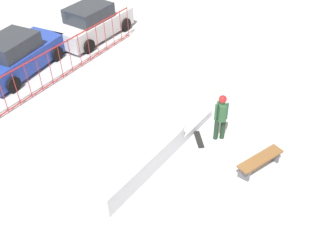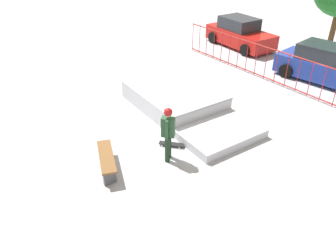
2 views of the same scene
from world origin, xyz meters
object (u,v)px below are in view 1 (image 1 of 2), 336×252
object	(u,v)px
skate_ramp	(127,144)
parked_car_silver	(93,23)
park_bench	(260,161)
parked_car_blue	(17,56)
skater	(221,114)
skateboard	(199,139)

from	to	relation	value
skate_ramp	parked_car_silver	bearing A→B (deg)	51.14
park_bench	parked_car_silver	size ratio (longest dim) A/B	0.39
skate_ramp	parked_car_blue	size ratio (longest dim) A/B	1.25
skate_ramp	park_bench	xyz separation A→B (m)	(1.79, -3.76, 0.04)
park_bench	parked_car_blue	bearing A→B (deg)	93.99
skater	park_bench	bearing A→B (deg)	27.62
skater	parked_car_silver	xyz separation A→B (m)	(2.83, 8.71, -0.28)
skater	parked_car_blue	bearing A→B (deg)	-127.46
skateboard	skater	bearing A→B (deg)	93.67
skater	skateboard	size ratio (longest dim) A/B	2.44
skater	park_bench	world-z (taller)	skater
skateboard	park_bench	xyz separation A→B (m)	(-0.00, -2.18, 0.28)
parked_car_blue	parked_car_silver	size ratio (longest dim) A/B	1.04
skater	park_bench	size ratio (longest dim) A/B	1.05
parked_car_silver	skate_ramp	bearing A→B (deg)	-131.29
skate_ramp	skater	xyz separation A→B (m)	(2.31, -2.03, 0.69)
skate_ramp	parked_car_silver	distance (m)	8.44
skater	parked_car_silver	size ratio (longest dim) A/B	0.41
parked_car_blue	parked_car_silver	bearing A→B (deg)	-14.97
skateboard	parked_car_silver	world-z (taller)	parked_car_silver
park_bench	skate_ramp	bearing A→B (deg)	115.46
skater	skateboard	distance (m)	1.16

